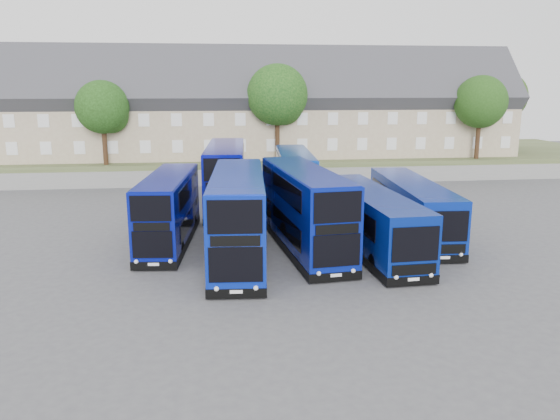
{
  "coord_description": "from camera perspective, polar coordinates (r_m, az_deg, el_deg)",
  "views": [
    {
      "loc": [
        -4.03,
        -26.64,
        9.09
      ],
      "look_at": [
        -0.4,
        3.43,
        2.2
      ],
      "focal_mm": 35.0,
      "sensor_mm": 36.0,
      "label": 1
    }
  ],
  "objects": [
    {
      "name": "coach_east_b",
      "position": [
        34.91,
        13.6,
        0.12
      ],
      "size": [
        3.31,
        12.33,
        3.33
      ],
      "rotation": [
        0.0,
        0.0,
        -0.06
      ],
      "color": "navy",
      "rests_on": "ground"
    },
    {
      "name": "tree_west",
      "position": [
        52.7,
        -17.89,
        9.99
      ],
      "size": [
        4.8,
        4.8,
        7.65
      ],
      "color": "#382314",
      "rests_on": "earth_bank"
    },
    {
      "name": "terrace_row",
      "position": [
        56.84,
        -2.85,
        10.29
      ],
      "size": [
        54.0,
        10.4,
        11.2
      ],
      "color": "tan",
      "rests_on": "earth_bank"
    },
    {
      "name": "tree_mid",
      "position": [
        52.61,
        -0.13,
        11.7
      ],
      "size": [
        5.76,
        5.76,
        9.18
      ],
      "color": "#382314",
      "rests_on": "earth_bank"
    },
    {
      "name": "tree_far",
      "position": [
        66.99,
        22.24,
        10.72
      ],
      "size": [
        5.44,
        5.44,
        8.67
      ],
      "color": "#382314",
      "rests_on": "earth_bank"
    },
    {
      "name": "tree_east",
      "position": [
        58.01,
        20.3,
        10.36
      ],
      "size": [
        5.12,
        5.12,
        8.16
      ],
      "color": "#382314",
      "rests_on": "earth_bank"
    },
    {
      "name": "earth_bank",
      "position": [
        61.31,
        -3.06,
        5.22
      ],
      "size": [
        80.0,
        20.0,
        2.0
      ],
      "primitive_type": "cube",
      "color": "#47532F",
      "rests_on": "ground"
    },
    {
      "name": "coach_east_a",
      "position": [
        31.14,
        9.47,
        -1.2
      ],
      "size": [
        3.2,
        12.38,
        3.35
      ],
      "rotation": [
        0.0,
        0.0,
        0.05
      ],
      "color": "navy",
      "rests_on": "ground"
    },
    {
      "name": "dd_front_mid",
      "position": [
        28.91,
        -4.41,
        -0.86
      ],
      "size": [
        3.41,
        11.79,
        4.63
      ],
      "rotation": [
        0.0,
        0.0,
        -0.06
      ],
      "color": "#0821A0",
      "rests_on": "ground"
    },
    {
      "name": "dd_front_right",
      "position": [
        30.71,
        2.58,
        -0.09
      ],
      "size": [
        3.79,
        11.67,
        4.56
      ],
      "rotation": [
        0.0,
        0.0,
        0.1
      ],
      "color": "#071789",
      "rests_on": "ground"
    },
    {
      "name": "dd_rear_left",
      "position": [
        41.63,
        -5.69,
        3.4
      ],
      "size": [
        3.43,
        12.03,
        4.73
      ],
      "rotation": [
        0.0,
        0.0,
        -0.06
      ],
      "color": "#070B86",
      "rests_on": "ground"
    },
    {
      "name": "dd_front_left",
      "position": [
        32.46,
        -11.53,
        -0.09
      ],
      "size": [
        3.23,
        10.33,
        4.04
      ],
      "rotation": [
        0.0,
        0.0,
        -0.09
      ],
      "color": "#071186",
      "rests_on": "ground"
    },
    {
      "name": "dd_rear_right",
      "position": [
        41.91,
        1.55,
        3.15
      ],
      "size": [
        3.07,
        10.67,
        4.19
      ],
      "rotation": [
        0.0,
        0.0,
        -0.06
      ],
      "color": "#083395",
      "rests_on": "ground"
    },
    {
      "name": "ground",
      "position": [
        28.44,
        1.64,
        -5.83
      ],
      "size": [
        120.0,
        120.0,
        0.0
      ],
      "primitive_type": "plane",
      "color": "#49494E",
      "rests_on": "ground"
    },
    {
      "name": "retaining_wall",
      "position": [
        51.48,
        -2.3,
        3.48
      ],
      "size": [
        70.0,
        0.4,
        1.5
      ],
      "primitive_type": "cube",
      "color": "slate",
      "rests_on": "ground"
    }
  ]
}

